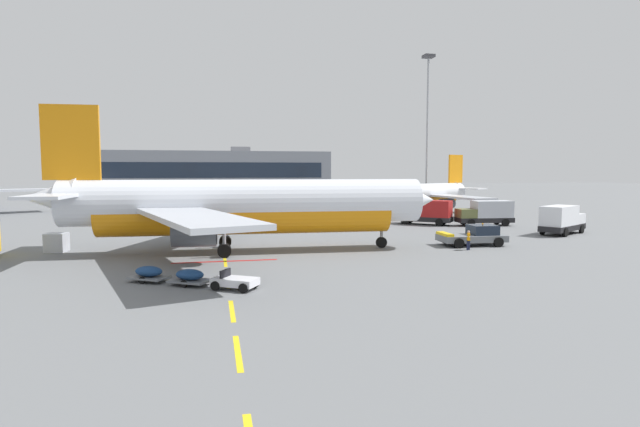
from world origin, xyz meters
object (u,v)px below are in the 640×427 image
(ground_crew_worker, at_px, (468,239))
(uld_cargo_container, at_px, (57,242))
(baggage_train, at_px, (190,277))
(ground_power_truck, at_px, (562,219))
(airliner_far_center, at_px, (413,195))
(airliner_foreground, at_px, (241,206))
(apron_light_mast_far, at_px, (428,115))
(fuel_service_truck, at_px, (486,213))
(catering_truck, at_px, (426,212))
(pushback_tug, at_px, (474,236))

(ground_crew_worker, xyz_separation_m, uld_cargo_container, (-35.08, 6.53, -0.18))
(baggage_train, bearing_deg, ground_power_truck, 23.77)
(airliner_far_center, height_order, ground_crew_worker, airliner_far_center)
(ground_crew_worker, height_order, uld_cargo_container, ground_crew_worker)
(airliner_foreground, bearing_deg, baggage_train, -107.05)
(baggage_train, height_order, apron_light_mast_far, apron_light_mast_far)
(ground_crew_worker, bearing_deg, fuel_service_truck, 55.96)
(baggage_train, distance_m, uld_cargo_container, 19.52)
(ground_power_truck, height_order, apron_light_mast_far, apron_light_mast_far)
(fuel_service_truck, height_order, ground_power_truck, same)
(airliner_far_center, height_order, fuel_service_truck, airliner_far_center)
(catering_truck, height_order, uld_cargo_container, catering_truck)
(pushback_tug, height_order, ground_power_truck, ground_power_truck)
(ground_power_truck, bearing_deg, baggage_train, -156.23)
(ground_power_truck, bearing_deg, airliner_far_center, 104.00)
(catering_truck, bearing_deg, ground_crew_worker, -103.79)
(baggage_train, bearing_deg, airliner_far_center, 53.38)
(pushback_tug, bearing_deg, ground_power_truck, 22.35)
(pushback_tug, relative_size, baggage_train, 0.75)
(ground_power_truck, distance_m, baggage_train, 42.35)
(airliner_foreground, distance_m, pushback_tug, 21.64)
(ground_power_truck, distance_m, apron_light_mast_far, 37.56)
(ground_power_truck, distance_m, uld_cargo_container, 50.56)
(fuel_service_truck, distance_m, baggage_train, 44.21)
(airliner_far_center, xyz_separation_m, uld_cargo_container, (-43.99, -27.77, -2.30))
(pushback_tug, distance_m, catering_truck, 18.23)
(pushback_tug, xyz_separation_m, uld_cargo_container, (-36.96, 4.07, -0.10))
(uld_cargo_container, xyz_separation_m, apron_light_mast_far, (49.84, 36.01, 15.68))
(airliner_foreground, height_order, baggage_train, airliner_foreground)
(airliner_far_center, bearing_deg, baggage_train, -126.62)
(airliner_foreground, relative_size, uld_cargo_container, 19.39)
(fuel_service_truck, xyz_separation_m, uld_cargo_container, (-47.02, -11.14, -0.85))
(airliner_foreground, distance_m, catering_truck, 30.02)
(pushback_tug, distance_m, uld_cargo_container, 37.19)
(airliner_far_center, distance_m, fuel_service_truck, 16.96)
(fuel_service_truck, xyz_separation_m, apron_light_mast_far, (2.82, 24.87, 14.83))
(ground_crew_worker, bearing_deg, pushback_tug, 52.57)
(catering_truck, xyz_separation_m, uld_cargo_container, (-40.09, -13.88, -0.85))
(apron_light_mast_far, bearing_deg, ground_power_truck, -88.84)
(airliner_foreground, distance_m, baggage_train, 13.30)
(baggage_train, bearing_deg, uld_cargo_container, 127.15)
(fuel_service_truck, relative_size, apron_light_mast_far, 0.27)
(uld_cargo_container, relative_size, apron_light_mast_far, 0.07)
(airliner_foreground, relative_size, fuel_service_truck, 4.84)
(ground_power_truck, height_order, uld_cargo_container, ground_power_truck)
(fuel_service_truck, height_order, baggage_train, fuel_service_truck)
(airliner_far_center, bearing_deg, airliner_foreground, -132.49)
(fuel_service_truck, distance_m, apron_light_mast_far, 29.10)
(pushback_tug, relative_size, catering_truck, 0.88)
(ground_power_truck, bearing_deg, airliner_foreground, -172.22)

